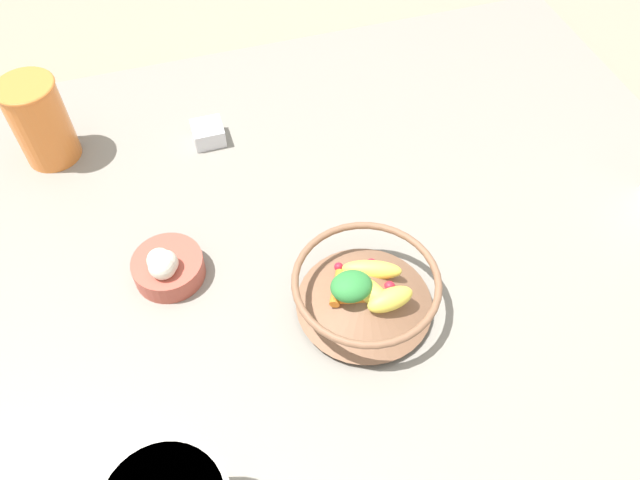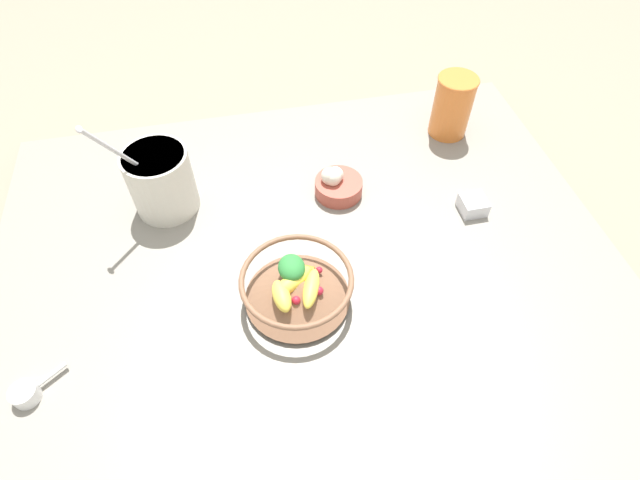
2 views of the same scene
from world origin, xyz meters
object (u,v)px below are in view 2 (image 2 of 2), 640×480
at_px(yogurt_tub, 160,179).
at_px(drinking_cup, 453,105).
at_px(fruit_bowl, 297,286).
at_px(garlic_bowl, 337,184).
at_px(spice_jar, 473,205).

bearing_deg(yogurt_tub, drinking_cup, -80.59).
bearing_deg(fruit_bowl, yogurt_tub, 37.87).
distance_m(fruit_bowl, drinking_cup, 0.59).
relative_size(drinking_cup, garlic_bowl, 1.44).
xyz_separation_m(yogurt_tub, drinking_cup, (0.11, -0.65, -0.00)).
bearing_deg(drinking_cup, fruit_bowl, 132.14).
height_order(fruit_bowl, garlic_bowl, fruit_bowl).
xyz_separation_m(drinking_cup, spice_jar, (-0.25, 0.04, -0.06)).
bearing_deg(drinking_cup, garlic_bowl, 115.51).
bearing_deg(garlic_bowl, spice_jar, -112.44).
xyz_separation_m(fruit_bowl, spice_jar, (0.14, -0.39, -0.03)).
height_order(drinking_cup, garlic_bowl, drinking_cup).
bearing_deg(spice_jar, garlic_bowl, 67.56).
relative_size(fruit_bowl, drinking_cup, 1.36).
xyz_separation_m(spice_jar, garlic_bowl, (0.11, 0.26, 0.01)).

